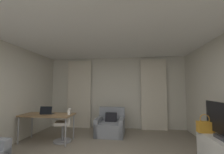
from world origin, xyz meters
name	(u,v)px	position (x,y,z in m)	size (l,w,h in m)	color
wall_window	(116,92)	(0.00, 3.03, 1.30)	(5.12, 0.06, 2.60)	beige
ceiling	(99,23)	(0.00, 0.00, 2.63)	(5.12, 6.12, 0.06)	white
curtain_left_panel	(79,94)	(-1.38, 2.90, 1.25)	(0.90, 0.06, 2.50)	beige
curtain_right_panel	(154,94)	(1.38, 2.90, 1.25)	(0.90, 0.06, 2.50)	beige
armchair	(111,126)	(-0.08, 2.18, 0.27)	(0.88, 0.87, 0.82)	gray
desk	(48,116)	(-1.73, 1.36, 0.68)	(1.39, 0.65, 0.74)	olive
desk_chair	(64,127)	(-1.26, 1.42, 0.39)	(0.50, 0.50, 0.88)	gray
laptop	(47,112)	(-1.74, 1.34, 0.78)	(0.35, 0.28, 0.22)	#2D2D33
tv_flatscreen	(224,122)	(2.18, 0.30, 0.86)	(0.20, 1.13, 0.64)	#333338
handbag_primary	(205,126)	(2.06, 0.74, 0.67)	(0.30, 0.14, 0.37)	orange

